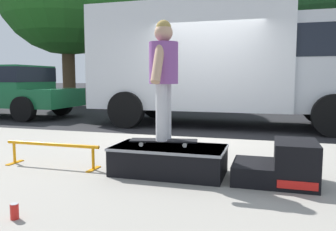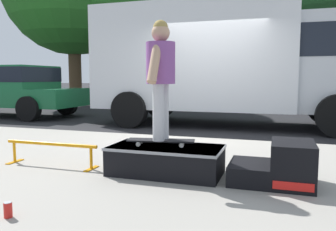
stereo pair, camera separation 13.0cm
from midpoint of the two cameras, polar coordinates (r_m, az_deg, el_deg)
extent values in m
plane|color=black|center=(7.01, 4.43, -3.87)|extent=(140.00, 140.00, 0.00)
cube|color=gray|center=(4.18, -4.35, -9.99)|extent=(50.00, 5.00, 0.12)
cube|color=black|center=(4.00, -0.77, -7.41)|extent=(1.28, 0.66, 0.33)
cube|color=gray|center=(3.97, -0.78, -5.33)|extent=(1.30, 0.68, 0.03)
cube|color=black|center=(3.85, 13.02, -9.04)|extent=(0.43, 0.63, 0.20)
cube|color=black|center=(3.82, 19.52, -7.43)|extent=(0.43, 0.63, 0.45)
cube|color=red|center=(3.55, 19.70, -10.90)|extent=(0.38, 0.01, 0.08)
cylinder|color=orange|center=(4.57, -19.51, -4.56)|extent=(1.31, 0.04, 0.04)
cylinder|color=orange|center=(4.95, -24.85, -5.61)|extent=(0.04, 0.04, 0.28)
cube|color=orange|center=(4.98, -24.78, -7.12)|extent=(0.06, 0.28, 0.01)
cylinder|color=orange|center=(4.29, -13.19, -6.95)|extent=(0.04, 0.04, 0.28)
cube|color=orange|center=(4.32, -13.14, -8.68)|extent=(0.06, 0.28, 0.01)
cube|color=black|center=(4.00, -1.65, -4.16)|extent=(0.80, 0.34, 0.02)
cylinder|color=silver|center=(4.07, 2.02, -4.47)|extent=(0.06, 0.04, 0.05)
cylinder|color=silver|center=(3.89, 1.83, -4.95)|extent=(0.06, 0.04, 0.05)
cylinder|color=silver|center=(4.13, -4.92, -4.32)|extent=(0.06, 0.04, 0.05)
cylinder|color=silver|center=(3.96, -5.42, -4.79)|extent=(0.06, 0.04, 0.05)
cylinder|color=silver|center=(4.03, -1.30, 0.70)|extent=(0.13, 0.13, 0.65)
cylinder|color=silver|center=(3.88, -2.04, 0.47)|extent=(0.13, 0.13, 0.65)
cylinder|color=#8C4C99|center=(3.94, -1.69, 8.70)|extent=(0.33, 0.33, 0.47)
cylinder|color=tan|center=(4.14, -0.78, 8.40)|extent=(0.10, 0.29, 0.45)
cylinder|color=tan|center=(3.74, -2.69, 8.63)|extent=(0.10, 0.29, 0.45)
sphere|color=tan|center=(3.97, -1.71, 13.58)|extent=(0.21, 0.21, 0.21)
sphere|color=tan|center=(3.98, -1.71, 14.40)|extent=(0.17, 0.17, 0.17)
cylinder|color=red|center=(3.08, -25.29, -14.23)|extent=(0.07, 0.07, 0.12)
cylinder|color=silver|center=(3.06, -25.34, -13.12)|extent=(0.06, 0.06, 0.00)
cube|color=white|center=(9.20, 3.63, 9.47)|extent=(5.00, 2.35, 2.60)
cube|color=silver|center=(9.06, 25.60, 7.66)|extent=(1.90, 2.16, 2.20)
cube|color=black|center=(9.09, 25.75, 10.71)|extent=(1.92, 2.19, 0.70)
cylinder|color=black|center=(10.23, 23.44, 1.35)|extent=(0.90, 0.28, 0.90)
cylinder|color=black|center=(7.91, 25.46, -0.02)|extent=(0.90, 0.28, 0.90)
cylinder|color=black|center=(10.72, -2.30, 2.06)|extent=(0.90, 0.28, 0.90)
cylinder|color=black|center=(8.54, -7.39, 0.95)|extent=(0.90, 0.28, 0.90)
cube|color=#196638|center=(10.98, -18.76, 2.80)|extent=(1.10, 1.85, 0.55)
cube|color=#196638|center=(11.93, -24.93, 4.48)|extent=(2.00, 1.85, 1.25)
cube|color=black|center=(11.92, -25.01, 6.16)|extent=(2.02, 1.87, 0.45)
cylinder|color=black|center=(11.96, -17.58, 1.78)|extent=(0.72, 0.24, 0.72)
cylinder|color=black|center=(10.48, -23.24, 0.97)|extent=(0.72, 0.24, 0.72)
cylinder|color=brown|center=(16.16, -16.39, 7.53)|extent=(0.56, 0.56, 3.33)
cylinder|color=brown|center=(14.28, 22.87, 8.49)|extent=(0.56, 0.56, 3.83)
cube|color=silver|center=(23.04, 4.36, 10.62)|extent=(9.00, 7.50, 6.00)
cube|color=#B2ADA3|center=(19.09, 1.77, 6.74)|extent=(9.00, 0.50, 2.80)
camera|label=1|loc=(0.06, -90.70, -0.08)|focal=36.69mm
camera|label=2|loc=(0.06, 89.30, 0.08)|focal=36.69mm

